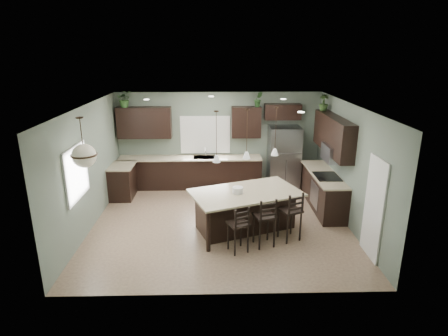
% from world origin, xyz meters
% --- Properties ---
extents(ground, '(6.00, 6.00, 0.00)m').
position_xyz_m(ground, '(0.00, 0.00, 0.00)').
color(ground, '#9E8466').
rests_on(ground, ground).
extents(pantry_door, '(0.04, 0.82, 2.04)m').
position_xyz_m(pantry_door, '(2.98, -1.55, 1.02)').
color(pantry_door, white).
rests_on(pantry_door, ground).
extents(window_back, '(1.35, 0.02, 1.00)m').
position_xyz_m(window_back, '(-0.40, 2.73, 1.55)').
color(window_back, white).
rests_on(window_back, room_shell).
extents(window_left, '(0.02, 1.10, 1.00)m').
position_xyz_m(window_left, '(-2.98, -0.80, 1.55)').
color(window_left, white).
rests_on(window_left, room_shell).
extents(left_return_cabs, '(0.60, 0.90, 0.90)m').
position_xyz_m(left_return_cabs, '(-2.70, 1.70, 0.45)').
color(left_return_cabs, black).
rests_on(left_return_cabs, ground).
extents(left_return_countertop, '(0.66, 0.96, 0.04)m').
position_xyz_m(left_return_countertop, '(-2.68, 1.70, 0.92)').
color(left_return_countertop, '#BFB390').
rests_on(left_return_countertop, left_return_cabs).
extents(back_lower_cabs, '(4.20, 0.60, 0.90)m').
position_xyz_m(back_lower_cabs, '(-0.85, 2.45, 0.45)').
color(back_lower_cabs, black).
rests_on(back_lower_cabs, ground).
extents(back_countertop, '(4.20, 0.66, 0.04)m').
position_xyz_m(back_countertop, '(-0.85, 2.43, 0.92)').
color(back_countertop, '#BFB390').
rests_on(back_countertop, back_lower_cabs).
extents(sink_inset, '(0.70, 0.45, 0.01)m').
position_xyz_m(sink_inset, '(-0.40, 2.43, 0.94)').
color(sink_inset, gray).
rests_on(sink_inset, back_countertop).
extents(faucet, '(0.02, 0.02, 0.28)m').
position_xyz_m(faucet, '(-0.40, 2.40, 1.08)').
color(faucet, silver).
rests_on(faucet, back_countertop).
extents(back_upper_left, '(1.55, 0.34, 0.90)m').
position_xyz_m(back_upper_left, '(-2.15, 2.58, 1.95)').
color(back_upper_left, black).
rests_on(back_upper_left, room_shell).
extents(back_upper_right, '(0.85, 0.34, 0.90)m').
position_xyz_m(back_upper_right, '(0.80, 2.58, 1.95)').
color(back_upper_right, black).
rests_on(back_upper_right, room_shell).
extents(fridge_header, '(1.05, 0.34, 0.45)m').
position_xyz_m(fridge_header, '(1.85, 2.58, 2.25)').
color(fridge_header, black).
rests_on(fridge_header, room_shell).
extents(right_lower_cabs, '(0.60, 2.35, 0.90)m').
position_xyz_m(right_lower_cabs, '(2.70, 0.87, 0.45)').
color(right_lower_cabs, black).
rests_on(right_lower_cabs, ground).
extents(right_countertop, '(0.66, 2.35, 0.04)m').
position_xyz_m(right_countertop, '(2.68, 0.87, 0.92)').
color(right_countertop, '#BFB390').
rests_on(right_countertop, right_lower_cabs).
extents(cooktop, '(0.58, 0.75, 0.02)m').
position_xyz_m(cooktop, '(2.68, 0.60, 0.94)').
color(cooktop, black).
rests_on(cooktop, right_countertop).
extents(wall_oven_front, '(0.01, 0.72, 0.60)m').
position_xyz_m(wall_oven_front, '(2.40, 0.60, 0.45)').
color(wall_oven_front, gray).
rests_on(wall_oven_front, right_lower_cabs).
extents(right_upper_cabs, '(0.34, 2.35, 0.90)m').
position_xyz_m(right_upper_cabs, '(2.83, 0.87, 1.95)').
color(right_upper_cabs, black).
rests_on(right_upper_cabs, room_shell).
extents(microwave, '(0.40, 0.75, 0.40)m').
position_xyz_m(microwave, '(2.78, 0.60, 1.55)').
color(microwave, gray).
rests_on(microwave, right_upper_cabs).
extents(refrigerator, '(0.90, 0.74, 1.85)m').
position_xyz_m(refrigerator, '(1.91, 2.36, 0.93)').
color(refrigerator, gray).
rests_on(refrigerator, ground).
extents(kitchen_island, '(2.72, 2.12, 0.92)m').
position_xyz_m(kitchen_island, '(0.57, -0.35, 0.46)').
color(kitchen_island, black).
rests_on(kitchen_island, ground).
extents(serving_dish, '(0.24, 0.24, 0.14)m').
position_xyz_m(serving_dish, '(0.38, -0.42, 0.99)').
color(serving_dish, silver).
rests_on(serving_dish, kitchen_island).
extents(bar_stool_left, '(0.50, 0.50, 1.02)m').
position_xyz_m(bar_stool_left, '(0.34, -1.33, 0.51)').
color(bar_stool_left, black).
rests_on(bar_stool_left, ground).
extents(bar_stool_center, '(0.51, 0.51, 1.11)m').
position_xyz_m(bar_stool_center, '(0.90, -1.09, 0.55)').
color(bar_stool_center, black).
rests_on(bar_stool_center, ground).
extents(bar_stool_right, '(0.55, 0.55, 1.13)m').
position_xyz_m(bar_stool_right, '(1.49, -0.85, 0.56)').
color(bar_stool_right, black).
rests_on(bar_stool_right, ground).
extents(pendant_left, '(0.17, 0.17, 1.10)m').
position_xyz_m(pendant_left, '(-0.08, -0.60, 2.25)').
color(pendant_left, white).
rests_on(pendant_left, room_shell).
extents(pendant_center, '(0.17, 0.17, 1.10)m').
position_xyz_m(pendant_center, '(0.57, -0.35, 2.25)').
color(pendant_center, white).
rests_on(pendant_center, room_shell).
extents(pendant_right, '(0.17, 0.17, 1.10)m').
position_xyz_m(pendant_right, '(1.23, -0.10, 2.25)').
color(pendant_right, white).
rests_on(pendant_right, room_shell).
extents(chandelier, '(0.50, 0.50, 0.98)m').
position_xyz_m(chandelier, '(-2.60, -1.28, 2.31)').
color(chandelier, beige).
rests_on(chandelier, room_shell).
extents(plant_back_left, '(0.51, 0.47, 0.47)m').
position_xyz_m(plant_back_left, '(-2.66, 2.55, 2.64)').
color(plant_back_left, '#2F5927').
rests_on(plant_back_left, back_upper_left).
extents(plant_back_right, '(0.26, 0.22, 0.44)m').
position_xyz_m(plant_back_right, '(1.13, 2.55, 2.62)').
color(plant_back_right, '#285123').
rests_on(plant_back_right, back_upper_right).
extents(plant_right_wall, '(0.32, 0.32, 0.43)m').
position_xyz_m(plant_right_wall, '(2.80, 1.80, 2.62)').
color(plant_right_wall, '#325023').
rests_on(plant_right_wall, right_upper_cabs).
extents(room_shell, '(6.00, 6.00, 6.00)m').
position_xyz_m(room_shell, '(0.00, 0.00, 1.70)').
color(room_shell, slate).
rests_on(room_shell, ground).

